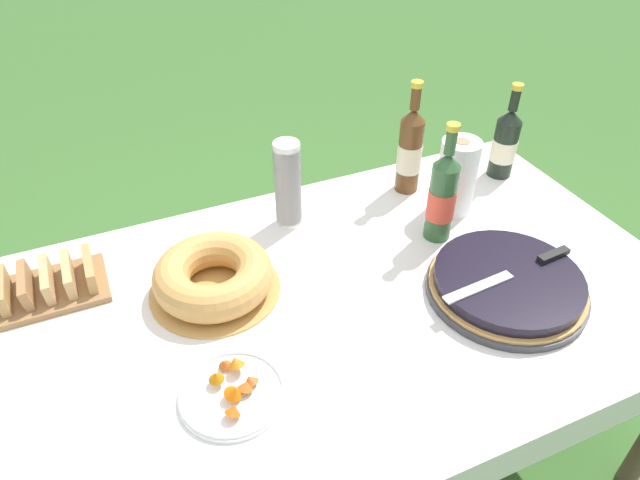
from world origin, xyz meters
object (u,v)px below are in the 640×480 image
at_px(serving_knife, 519,270).
at_px(bread_board, 49,285).
at_px(juice_bottle_red, 505,143).
at_px(cider_bottle_amber, 410,150).
at_px(paper_towel_roll, 457,176).
at_px(berry_tart, 507,284).
at_px(cup_stack, 288,185).
at_px(snack_plate_near, 233,391).
at_px(cider_bottle_green, 442,196).
at_px(bundt_cake, 213,276).

height_order(serving_knife, bread_board, same).
bearing_deg(juice_bottle_red, cider_bottle_amber, 171.94).
distance_m(serving_knife, juice_bottle_red, 0.54).
distance_m(paper_towel_roll, bread_board, 1.10).
bearing_deg(berry_tart, juice_bottle_red, 54.17).
relative_size(berry_tart, cup_stack, 1.51).
bearing_deg(snack_plate_near, paper_towel_roll, 25.91).
height_order(snack_plate_near, paper_towel_roll, paper_towel_roll).
xyz_separation_m(cup_stack, bread_board, (-0.63, -0.04, -0.10)).
distance_m(berry_tart, bread_board, 1.10).
relative_size(cider_bottle_green, snack_plate_near, 1.54).
height_order(berry_tart, serving_knife, serving_knife).
xyz_separation_m(berry_tart, juice_bottle_red, (0.33, 0.45, 0.08)).
height_order(cider_bottle_amber, juice_bottle_red, cider_bottle_amber).
relative_size(bundt_cake, cider_bottle_green, 0.94).
height_order(serving_knife, juice_bottle_red, juice_bottle_red).
relative_size(berry_tart, cider_bottle_amber, 1.12).
relative_size(juice_bottle_red, bread_board, 1.15).
xyz_separation_m(cup_stack, juice_bottle_red, (0.70, -0.02, -0.02)).
relative_size(berry_tart, bread_board, 1.48).
distance_m(berry_tart, cider_bottle_amber, 0.51).
bearing_deg(bread_board, paper_towel_roll, -4.60).
bearing_deg(berry_tart, snack_plate_near, -178.07).
relative_size(cider_bottle_green, bread_board, 1.29).
height_order(serving_knife, cider_bottle_green, cider_bottle_green).
relative_size(cider_bottle_green, cider_bottle_amber, 0.98).
xyz_separation_m(cider_bottle_green, snack_plate_near, (-0.66, -0.28, -0.12)).
height_order(juice_bottle_red, bread_board, juice_bottle_red).
bearing_deg(cider_bottle_green, snack_plate_near, -156.81).
height_order(cider_bottle_green, paper_towel_roll, cider_bottle_green).
xyz_separation_m(bundt_cake, cider_bottle_green, (0.61, -0.03, 0.08)).
xyz_separation_m(berry_tart, bread_board, (-1.01, 0.44, -0.00)).
xyz_separation_m(berry_tart, cup_stack, (-0.38, 0.48, 0.10)).
bearing_deg(bundt_cake, serving_knife, -23.12).
relative_size(serving_knife, snack_plate_near, 1.73).
bearing_deg(cider_bottle_green, cup_stack, 148.02).
bearing_deg(snack_plate_near, juice_bottle_red, 25.08).
height_order(juice_bottle_red, snack_plate_near, juice_bottle_red).
height_order(serving_knife, cup_stack, cup_stack).
relative_size(serving_knife, paper_towel_roll, 1.70).
bearing_deg(cider_bottle_green, bundt_cake, 177.40).
distance_m(berry_tart, cider_bottle_green, 0.28).
distance_m(cider_bottle_amber, snack_plate_near, 0.89).
relative_size(cider_bottle_green, paper_towel_roll, 1.52).
relative_size(cider_bottle_amber, snack_plate_near, 1.58).
bearing_deg(berry_tart, paper_towel_roll, 76.89).
height_order(cup_stack, bread_board, cup_stack).
xyz_separation_m(berry_tart, snack_plate_near, (-0.69, -0.02, -0.02)).
bearing_deg(cider_bottle_amber, berry_tart, -91.72).
xyz_separation_m(serving_knife, cider_bottle_green, (-0.06, 0.26, 0.07)).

